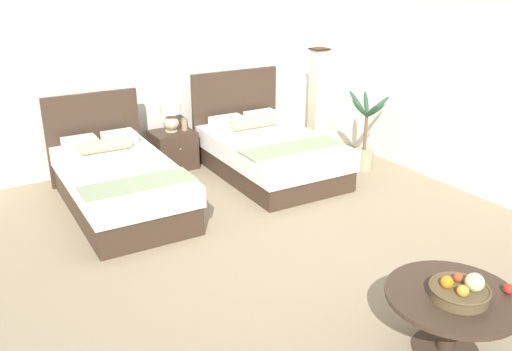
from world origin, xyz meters
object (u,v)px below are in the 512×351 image
bed_near_corner (268,152)px  potted_palm (365,143)px  vase (184,124)px  coffee_table (451,308)px  table_lamp (171,115)px  bed_near_window (119,183)px  floor_lamp_corner (318,98)px  loose_apple (509,289)px  nightstand (173,150)px  fruit_bowl (461,290)px

bed_near_corner → potted_palm: size_ratio=1.94×
vase → coffee_table: (-0.03, -4.52, -0.23)m
potted_palm → table_lamp: bearing=146.9°
bed_near_window → floor_lamp_corner: 3.42m
table_lamp → loose_apple: (0.48, -4.77, -0.22)m
table_lamp → nightstand: bearing=-90.0°
table_lamp → loose_apple: size_ratio=5.22×
fruit_bowl → potted_palm: bearing=57.4°
floor_lamp_corner → vase: bearing=175.0°
loose_apple → floor_lamp_corner: floor_lamp_corner is taller
table_lamp → bed_near_window: bearing=-139.2°
bed_near_corner → potted_palm: (1.22, -0.52, 0.06)m
bed_near_corner → vase: size_ratio=12.25×
vase → potted_palm: size_ratio=0.16×
floor_lamp_corner → potted_palm: 1.24m
bed_near_window → bed_near_corner: size_ratio=1.05×
table_lamp → potted_palm: potted_palm is taller
nightstand → loose_apple: size_ratio=7.36×
bed_near_window → potted_palm: bearing=-9.0°
bed_near_corner → fruit_bowl: size_ratio=4.94×
fruit_bowl → coffee_table: bearing=87.1°
coffee_table → floor_lamp_corner: 4.85m
coffee_table → fruit_bowl: fruit_bowl is taller
bed_near_window → vase: size_ratio=12.83×
bed_near_window → vase: (1.22, 0.85, 0.29)m
coffee_table → fruit_bowl: 0.19m
vase → bed_near_corner: bearing=-46.4°
bed_near_corner → table_lamp: bed_near_corner is taller
coffee_table → loose_apple: 0.42m
nightstand → table_lamp: bearing=90.0°
table_lamp → fruit_bowl: table_lamp is taller
fruit_bowl → floor_lamp_corner: floor_lamp_corner is taller
potted_palm → vase: bearing=146.0°
vase → potted_palm: potted_palm is taller
fruit_bowl → loose_apple: 0.37m
loose_apple → potted_palm: (1.71, 3.34, -0.15)m
table_lamp → loose_apple: 4.80m
bed_near_corner → table_lamp: size_ratio=5.28×
vase → loose_apple: size_ratio=2.25×
bed_near_corner → fruit_bowl: bed_near_corner is taller
floor_lamp_corner → potted_palm: size_ratio=1.38×
nightstand → bed_near_corner: bearing=-42.4°
bed_near_window → table_lamp: size_ratio=5.54×
nightstand → fruit_bowl: bearing=-88.3°
loose_apple → potted_palm: size_ratio=0.07×
nightstand → loose_apple: (0.48, -4.75, 0.26)m
bed_near_window → nightstand: 1.38m
bed_near_window → potted_palm: (3.24, -0.51, 0.06)m
table_lamp → fruit_bowl: size_ratio=0.94×
loose_apple → bed_near_window: bearing=111.6°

